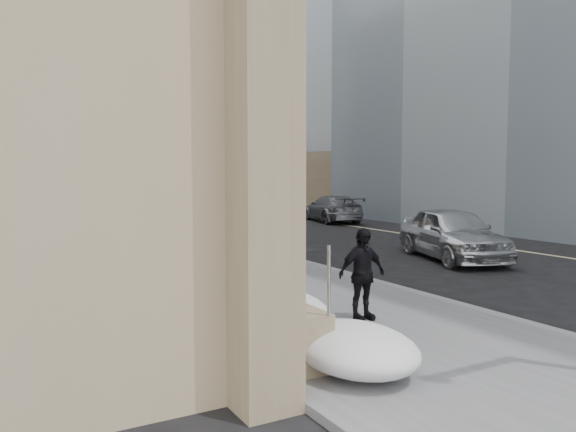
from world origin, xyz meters
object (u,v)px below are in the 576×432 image
at_px(pedestrian, 362,274).
at_px(car_silver, 452,233).
at_px(mounted_horse_right, 246,231).
at_px(car_grey, 332,209).
at_px(mounted_horse_left, 223,241).

bearing_deg(pedestrian, car_silver, 33.26).
xyz_separation_m(mounted_horse_right, car_grey, (10.77, 12.37, -0.53)).
xyz_separation_m(mounted_horse_left, mounted_horse_right, (0.94, 0.74, 0.11)).
distance_m(mounted_horse_left, mounted_horse_right, 1.20).
bearing_deg(mounted_horse_left, mounted_horse_right, -143.33).
relative_size(mounted_horse_left, mounted_horse_right, 0.97).
bearing_deg(mounted_horse_left, car_silver, -176.69).
height_order(mounted_horse_right, pedestrian, mounted_horse_right).
relative_size(pedestrian, car_grey, 0.33).
xyz_separation_m(mounted_horse_left, car_silver, (7.87, 0.69, -0.32)).
xyz_separation_m(mounted_horse_right, pedestrian, (0.04, -4.69, -0.31)).
height_order(pedestrian, car_silver, pedestrian).
bearing_deg(car_grey, mounted_horse_right, 60.53).
distance_m(mounted_horse_right, car_silver, 6.94).
bearing_deg(mounted_horse_left, car_grey, -133.48).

